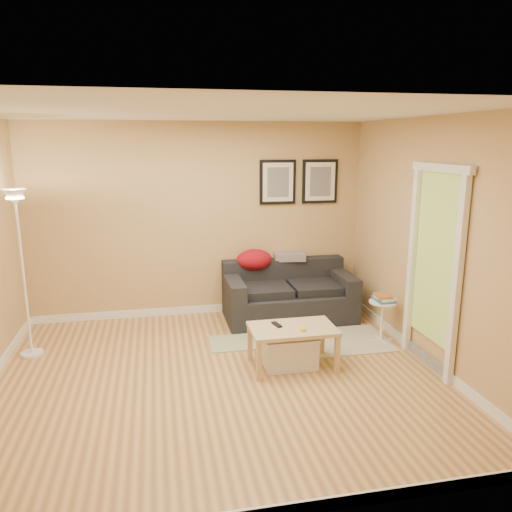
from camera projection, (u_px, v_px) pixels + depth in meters
name	position (u px, v px, depth m)	size (l,w,h in m)	color
floor	(220.00, 377.00, 5.03)	(4.50, 4.50, 0.00)	tan
ceiling	(215.00, 112.00, 4.44)	(4.50, 4.50, 0.00)	white
wall_back	(199.00, 221.00, 6.65)	(4.50, 4.50, 0.00)	tan
wall_front	(261.00, 329.00, 2.83)	(4.50, 4.50, 0.00)	tan
wall_right	(431.00, 243.00, 5.18)	(4.00, 4.00, 0.00)	tan
baseboard_back	(201.00, 309.00, 6.92)	(4.50, 0.02, 0.10)	white
baseboard_right	(421.00, 354.00, 5.46)	(0.02, 4.00, 0.10)	white
sofa	(289.00, 292.00, 6.63)	(1.70, 0.90, 0.75)	black
red_throw	(254.00, 260.00, 6.73)	(0.48, 0.36, 0.28)	maroon
plaid_throw	(290.00, 256.00, 6.88)	(0.42, 0.26, 0.10)	tan
framed_print_left	(278.00, 182.00, 6.72)	(0.50, 0.04, 0.60)	black
framed_print_right	(320.00, 181.00, 6.84)	(0.50, 0.04, 0.60)	black
area_rug	(335.00, 341.00, 5.93)	(1.25, 0.85, 0.01)	beige
green_runner	(239.00, 342.00, 5.90)	(0.70, 0.50, 0.01)	#668C4C
coffee_table	(292.00, 347.00, 5.23)	(0.89, 0.55, 0.45)	tan
remote_control	(277.00, 325.00, 5.22)	(0.05, 0.16, 0.02)	black
tape_roll	(303.00, 329.00, 5.07)	(0.07, 0.07, 0.03)	yellow
storage_bin	(289.00, 350.00, 5.26)	(0.57, 0.41, 0.35)	white
side_table	(382.00, 321.00, 5.89)	(0.33, 0.33, 0.50)	white
book_stack	(384.00, 298.00, 5.84)	(0.19, 0.26, 0.08)	#2C6084
floor_lamp	(24.00, 279.00, 5.37)	(0.24, 0.24, 1.87)	white
doorway	(433.00, 273.00, 5.09)	(0.12, 1.01, 2.13)	white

